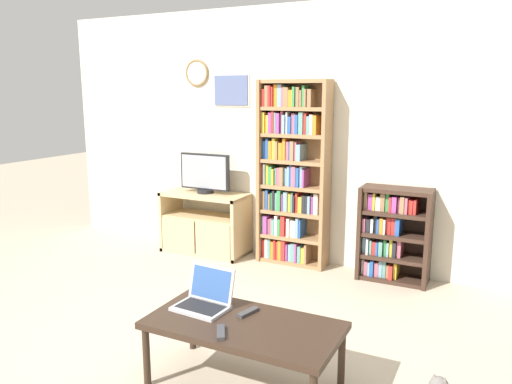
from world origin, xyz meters
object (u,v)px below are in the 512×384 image
at_px(laptop, 205,298).
at_px(bookshelf_short, 391,233).
at_px(tv_stand, 204,223).
at_px(coffee_table, 243,329).
at_px(television, 205,173).
at_px(bookshelf_tall, 291,174).
at_px(remote_far_from_laptop, 221,332).
at_px(remote_near_laptop, 248,312).

bearing_deg(laptop, bookshelf_short, 75.03).
bearing_deg(laptop, tv_stand, 126.72).
xyz_separation_m(tv_stand, coffee_table, (1.58, -2.07, 0.04)).
distance_m(television, coffee_table, 2.67).
bearing_deg(bookshelf_tall, bookshelf_short, -1.39).
distance_m(coffee_table, remote_far_from_laptop, 0.20).
bearing_deg(television, tv_stand, -94.45).
relative_size(bookshelf_tall, laptop, 5.37).
bearing_deg(laptop, remote_near_laptop, 10.63).
xyz_separation_m(bookshelf_tall, coffee_table, (0.61, -2.20, -0.55)).
relative_size(television, bookshelf_short, 0.66).
xyz_separation_m(tv_stand, bookshelf_tall, (0.96, 0.13, 0.59)).
bearing_deg(bookshelf_tall, coffee_table, -74.41).
relative_size(tv_stand, laptop, 2.72).
bearing_deg(bookshelf_short, remote_far_from_laptop, -101.12).
xyz_separation_m(television, remote_far_from_laptop, (1.53, -2.28, -0.46)).
bearing_deg(television, coffee_table, -53.14).
distance_m(television, remote_near_laptop, 2.56).
bearing_deg(bookshelf_short, coffee_table, -100.83).
bearing_deg(television, bookshelf_tall, 5.83).
xyz_separation_m(coffee_table, laptop, (-0.32, 0.08, 0.10)).
xyz_separation_m(coffee_table, remote_far_from_laptop, (-0.05, -0.18, 0.05)).
relative_size(tv_stand, remote_near_laptop, 5.68).
relative_size(television, bookshelf_tall, 0.31).
height_order(television, remote_far_from_laptop, television).
distance_m(television, bookshelf_tall, 0.97).
bearing_deg(coffee_table, bookshelf_short, 79.17).
bearing_deg(coffee_table, tv_stand, 127.28).
bearing_deg(bookshelf_short, bookshelf_tall, 178.61).
height_order(laptop, remote_far_from_laptop, laptop).
height_order(television, bookshelf_tall, bookshelf_tall).
bearing_deg(tv_stand, bookshelf_tall, 7.49).
height_order(bookshelf_short, coffee_table, bookshelf_short).
height_order(bookshelf_short, remote_near_laptop, bookshelf_short).
xyz_separation_m(television, bookshelf_short, (1.99, 0.07, -0.43)).
bearing_deg(remote_far_from_laptop, bookshelf_short, 48.27).
height_order(tv_stand, coffee_table, tv_stand).
xyz_separation_m(tv_stand, laptop, (1.26, -1.99, 0.14)).
height_order(tv_stand, remote_near_laptop, tv_stand).
xyz_separation_m(laptop, remote_far_from_laptop, (0.27, -0.27, -0.05)).
bearing_deg(remote_far_from_laptop, tv_stand, 93.55).
bearing_deg(tv_stand, laptop, -57.62).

